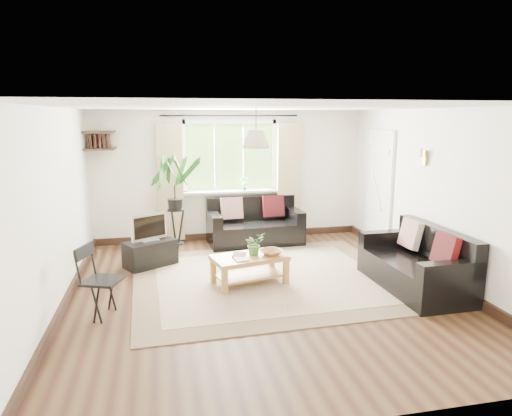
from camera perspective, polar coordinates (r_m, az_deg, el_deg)
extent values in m
plane|color=black|center=(6.20, 0.78, -10.28)|extent=(5.50, 5.50, 0.00)
plane|color=white|center=(5.76, 0.84, 12.49)|extent=(5.50, 5.50, 0.00)
cube|color=white|center=(8.53, -3.27, 4.06)|extent=(5.00, 0.02, 2.40)
cube|color=white|center=(3.32, 11.41, -8.05)|extent=(5.00, 0.02, 2.40)
cube|color=white|center=(5.85, -23.81, -0.33)|extent=(0.02, 5.50, 2.40)
cube|color=white|center=(6.85, 21.66, 1.44)|extent=(0.02, 5.50, 2.40)
cube|color=beige|center=(6.61, 1.58, -8.79)|extent=(3.87, 3.35, 0.02)
cube|color=silver|center=(8.32, 14.98, 2.10)|extent=(0.06, 0.96, 2.06)
imported|color=#416F2C|center=(6.32, -0.24, -4.47)|extent=(0.35, 0.33, 0.30)
imported|color=#925D32|center=(6.32, 1.95, -5.56)|extent=(0.40, 0.40, 0.07)
imported|color=silver|center=(6.11, -2.69, -6.42)|extent=(0.21, 0.26, 0.02)
imported|color=#562822|center=(6.31, -2.91, -5.83)|extent=(0.24, 0.28, 0.02)
cube|color=black|center=(7.28, -13.07, -5.56)|extent=(0.87, 0.75, 0.41)
imported|color=#2D6023|center=(8.48, -1.46, 3.10)|extent=(0.14, 0.10, 0.27)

